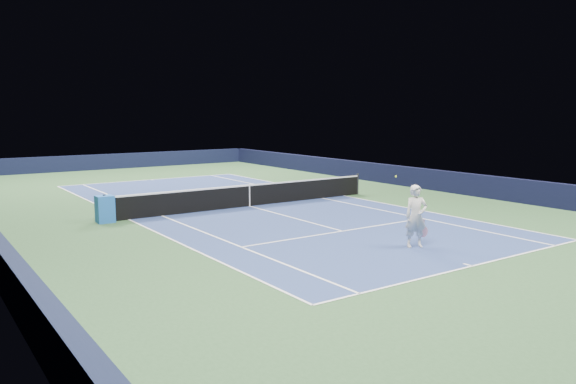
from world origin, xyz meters
TOP-DOWN VIEW (x-y plane):
  - ground at (0.00, 0.00)m, footprint 40.00×40.00m
  - wall_far at (0.00, 19.82)m, footprint 22.00×0.35m
  - wall_right at (10.82, 0.00)m, footprint 0.35×40.00m
  - court_surface at (0.00, 0.00)m, footprint 10.97×23.77m
  - baseline_far at (0.00, 11.88)m, footprint 10.97×0.08m
  - baseline_near at (0.00, -11.88)m, footprint 10.97×0.08m
  - sideline_doubles_right at (5.49, 0.00)m, footprint 0.08×23.77m
  - sideline_doubles_left at (-5.49, 0.00)m, footprint 0.08×23.77m
  - sideline_singles_right at (4.12, 0.00)m, footprint 0.08×23.77m
  - sideline_singles_left at (-4.12, 0.00)m, footprint 0.08×23.77m
  - service_line_far at (0.00, 6.40)m, footprint 8.23×0.08m
  - service_line_near at (0.00, -6.40)m, footprint 8.23×0.08m
  - center_service_line at (0.00, 0.00)m, footprint 0.08×12.80m
  - center_mark_far at (0.00, 11.73)m, footprint 0.08×0.30m
  - center_mark_near at (0.00, -11.73)m, footprint 0.08×0.30m
  - tennis_net at (0.00, 0.00)m, footprint 12.90×0.10m
  - sponsor_cube at (-6.40, -0.02)m, footprint 0.64×0.58m
  - tennis_player at (0.36, -9.47)m, footprint 0.91×1.39m

SIDE VIEW (x-z plane):
  - ground at x=0.00m, z-range 0.00..0.00m
  - court_surface at x=0.00m, z-range 0.00..0.01m
  - baseline_far at x=0.00m, z-range 0.01..0.01m
  - baseline_near at x=0.00m, z-range 0.01..0.01m
  - sideline_doubles_right at x=5.49m, z-range 0.01..0.01m
  - sideline_doubles_left at x=-5.49m, z-range 0.01..0.01m
  - sideline_singles_right at x=4.12m, z-range 0.01..0.01m
  - sideline_singles_left at x=-4.12m, z-range 0.01..0.01m
  - service_line_far at x=0.00m, z-range 0.01..0.01m
  - service_line_near at x=0.00m, z-range 0.01..0.01m
  - center_service_line at x=0.00m, z-range 0.01..0.01m
  - center_mark_far at x=0.00m, z-range 0.01..0.01m
  - center_mark_near at x=0.00m, z-range 0.01..0.01m
  - tennis_net at x=0.00m, z-range -0.03..1.04m
  - sponsor_cube at x=-6.40m, z-range 0.00..1.03m
  - wall_far at x=0.00m, z-range 0.00..1.10m
  - wall_right at x=10.82m, z-range 0.00..1.10m
  - tennis_player at x=0.36m, z-range -0.10..2.05m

